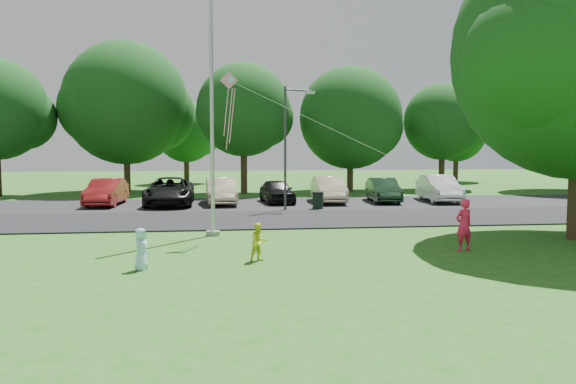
{
  "coord_description": "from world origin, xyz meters",
  "views": [
    {
      "loc": [
        -3.3,
        -14.88,
        3.12
      ],
      "look_at": [
        -0.95,
        4.0,
        1.6
      ],
      "focal_mm": 35.0,
      "sensor_mm": 36.0,
      "label": 1
    }
  ],
  "objects": [
    {
      "name": "flagpole",
      "position": [
        -3.5,
        5.0,
        4.17
      ],
      "size": [
        0.5,
        0.5,
        10.0
      ],
      "color": "#B7BABF",
      "rests_on": "ground"
    },
    {
      "name": "kite",
      "position": [
        -2.71,
        3.77,
        4.79
      ],
      "size": [
        7.26,
        3.03,
        3.83
      ],
      "rotation": [
        0.0,
        0.0,
        -0.08
      ],
      "color": "pink",
      "rests_on": "ground"
    },
    {
      "name": "street_lamp",
      "position": [
        0.16,
        12.31,
        3.63
      ],
      "size": [
        1.61,
        0.8,
        6.04
      ],
      "rotation": [
        0.0,
        0.0,
        0.4
      ],
      "color": "#3F3F44",
      "rests_on": "ground"
    },
    {
      "name": "parking_strip",
      "position": [
        0.0,
        15.5,
        0.03
      ],
      "size": [
        42.0,
        7.0,
        0.06
      ],
      "primitive_type": "cube",
      "color": "black",
      "rests_on": "ground"
    },
    {
      "name": "ground",
      "position": [
        0.0,
        0.0,
        0.0
      ],
      "size": [
        120.0,
        120.0,
        0.0
      ],
      "primitive_type": "plane",
      "color": "#215917",
      "rests_on": "ground"
    },
    {
      "name": "parked_cars",
      "position": [
        -0.78,
        15.44,
        0.77
      ],
      "size": [
        20.1,
        5.3,
        1.49
      ],
      "color": "maroon",
      "rests_on": "ground"
    },
    {
      "name": "park_road",
      "position": [
        0.0,
        9.0,
        0.03
      ],
      "size": [
        60.0,
        6.0,
        0.06
      ],
      "primitive_type": "cube",
      "color": "black",
      "rests_on": "ground"
    },
    {
      "name": "child_yellow",
      "position": [
        -2.22,
        0.29,
        0.53
      ],
      "size": [
        0.64,
        0.6,
        1.06
      ],
      "primitive_type": "imported",
      "rotation": [
        0.0,
        0.0,
        0.49
      ],
      "color": "yellow",
      "rests_on": "ground"
    },
    {
      "name": "child_blue",
      "position": [
        -5.27,
        -0.44,
        0.54
      ],
      "size": [
        0.45,
        0.59,
        1.08
      ],
      "primitive_type": "imported",
      "rotation": [
        0.0,
        0.0,
        1.35
      ],
      "color": "#A1DBF6",
      "rests_on": "ground"
    },
    {
      "name": "trash_can",
      "position": [
        1.62,
        12.56,
        0.45
      ],
      "size": [
        0.56,
        0.56,
        0.89
      ],
      "rotation": [
        0.0,
        0.0,
        -0.14
      ],
      "color": "black",
      "rests_on": "ground"
    },
    {
      "name": "horizon_trees",
      "position": [
        4.06,
        33.88,
        4.3
      ],
      "size": [
        77.46,
        7.2,
        7.02
      ],
      "color": "#332316",
      "rests_on": "ground"
    },
    {
      "name": "tree_row",
      "position": [
        1.59,
        24.23,
        5.71
      ],
      "size": [
        64.35,
        11.94,
        10.88
      ],
      "color": "#332316",
      "rests_on": "ground"
    },
    {
      "name": "woman",
      "position": [
        4.04,
        1.1,
        0.78
      ],
      "size": [
        0.65,
        0.52,
        1.57
      ],
      "primitive_type": "imported",
      "rotation": [
        0.0,
        0.0,
        3.42
      ],
      "color": "#F8214B",
      "rests_on": "ground"
    }
  ]
}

